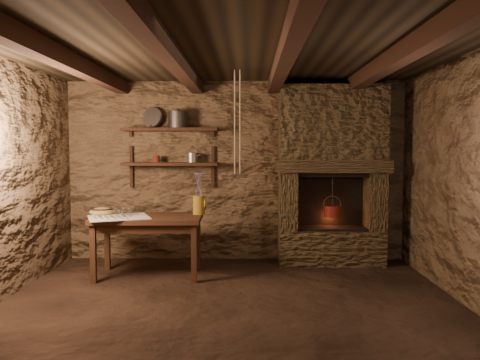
{
  "coord_description": "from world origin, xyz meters",
  "views": [
    {
      "loc": [
        0.18,
        -4.29,
        1.5
      ],
      "look_at": [
        0.08,
        0.9,
        1.15
      ],
      "focal_mm": 35.0,
      "sensor_mm": 36.0,
      "label": 1
    }
  ],
  "objects_px": {
    "work_table": "(148,244)",
    "wooden_bowl": "(102,212)",
    "red_pot": "(332,210)",
    "stoneware_jug": "(199,196)",
    "iron_stockpot": "(178,121)"
  },
  "relations": [
    {
      "from": "work_table",
      "to": "red_pot",
      "type": "distance_m",
      "value": 2.36
    },
    {
      "from": "stoneware_jug",
      "to": "iron_stockpot",
      "type": "xyz_separation_m",
      "value": [
        -0.33,
        0.54,
        0.94
      ]
    },
    {
      "from": "work_table",
      "to": "stoneware_jug",
      "type": "relative_size",
      "value": 2.49
    },
    {
      "from": "work_table",
      "to": "red_pot",
      "type": "bearing_deg",
      "value": 12.85
    },
    {
      "from": "wooden_bowl",
      "to": "red_pot",
      "type": "relative_size",
      "value": 0.55
    },
    {
      "from": "stoneware_jug",
      "to": "red_pot",
      "type": "xyz_separation_m",
      "value": [
        1.67,
        0.42,
        -0.23
      ]
    },
    {
      "from": "stoneware_jug",
      "to": "wooden_bowl",
      "type": "relative_size",
      "value": 1.72
    },
    {
      "from": "red_pot",
      "to": "work_table",
      "type": "bearing_deg",
      "value": -165.13
    },
    {
      "from": "stoneware_jug",
      "to": "wooden_bowl",
      "type": "bearing_deg",
      "value": -174.15
    },
    {
      "from": "stoneware_jug",
      "to": "work_table",
      "type": "bearing_deg",
      "value": -160.61
    },
    {
      "from": "wooden_bowl",
      "to": "red_pot",
      "type": "distance_m",
      "value": 2.87
    },
    {
      "from": "work_table",
      "to": "iron_stockpot",
      "type": "xyz_separation_m",
      "value": [
        0.26,
        0.72,
        1.48
      ]
    },
    {
      "from": "wooden_bowl",
      "to": "red_pot",
      "type": "bearing_deg",
      "value": 9.85
    },
    {
      "from": "work_table",
      "to": "wooden_bowl",
      "type": "relative_size",
      "value": 4.28
    },
    {
      "from": "wooden_bowl",
      "to": "iron_stockpot",
      "type": "relative_size",
      "value": 1.14
    }
  ]
}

